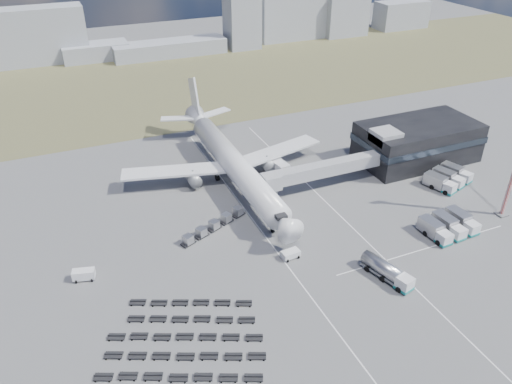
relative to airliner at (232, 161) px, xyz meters
name	(u,v)px	position (x,y,z in m)	size (l,w,h in m)	color
ground	(292,257)	(0.00, -32.38, -5.29)	(420.00, 420.00, 0.00)	#565659
grass_strip	(156,84)	(0.00, 77.62, -5.29)	(420.00, 90.00, 0.01)	brown
lane_markings	(328,237)	(9.77, -29.38, -5.29)	(47.12, 110.00, 0.01)	silver
terminal	(417,141)	(47.77, -8.41, -0.04)	(30.40, 16.40, 11.00)	black
jet_bridge	(315,171)	(15.90, -11.95, -0.24)	(30.30, 3.80, 7.05)	#939399
airliner	(232,161)	(0.00, 0.00, 0.00)	(51.59, 64.53, 17.62)	silver
skyline	(74,38)	(-23.12, 118.44, 4.43)	(314.56, 24.48, 24.90)	#9498A2
fuel_tanker	(387,271)	(12.83, -44.58, -3.61)	(5.26, 10.71, 3.36)	silver
pushback_tug	(291,254)	(-0.39, -32.40, -4.52)	(3.47, 1.95, 1.54)	silver
utility_van	(84,275)	(-37.42, -23.33, -4.24)	(3.89, 1.76, 2.11)	silver
catering_truck	(278,167)	(11.82, -1.06, -3.65)	(3.75, 7.29, 3.20)	silver
service_trucks_near	(449,226)	(33.03, -37.71, -3.61)	(10.63, 8.31, 3.09)	silver
service_trucks_far	(448,178)	(46.83, -21.96, -3.63)	(11.91, 10.36, 3.05)	silver
uld_row	(214,225)	(-10.73, -17.77, -4.18)	(16.19, 8.46, 1.86)	black
baggage_dollies	(185,338)	(-24.75, -44.19, -4.97)	(28.10, 24.53, 0.65)	black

